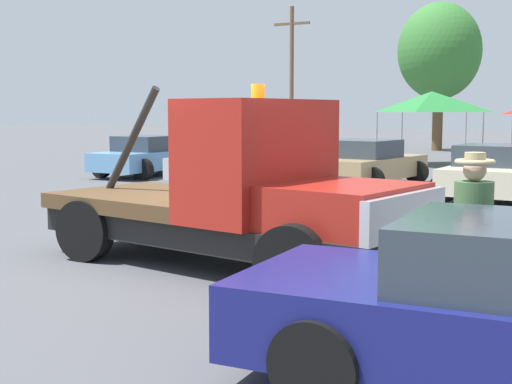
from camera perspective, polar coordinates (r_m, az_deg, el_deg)
The scene contains 11 objects.
ground_plane at distance 10.03m, azimuth -2.54°, elevation -5.82°, with size 160.00×160.00×0.00m, color #545459.
tow_truck at distance 9.65m, azimuth -1.01°, elevation -0.50°, with size 5.77×2.98×2.51m.
person_near_truck at distance 7.24m, azimuth 16.96°, elevation -2.60°, with size 0.39×0.39×1.74m.
parked_car_skyblue at distance 24.18m, azimuth -8.47°, elevation 2.85°, with size 2.41×4.56×1.34m.
parked_car_silver at distance 21.20m, azimuth -1.67°, elevation 2.42°, with size 2.73×4.70×1.34m.
parked_car_tan at distance 20.73m, azimuth 8.74°, elevation 2.26°, with size 2.93×4.56×1.34m.
parked_car_cream at distance 18.44m, azimuth 18.58°, elevation 1.49°, with size 2.51×4.60×1.34m.
canopy_tent_green at distance 29.46m, azimuth 13.89°, elevation 7.01°, with size 3.48×3.48×2.94m.
tree_center at distance 40.80m, azimuth 14.46°, elevation 10.82°, with size 4.51×4.51×8.05m.
traffic_cone at distance 14.21m, azimuth -5.31°, elevation -1.17°, with size 0.40×0.40×0.55m.
utility_pole at distance 41.48m, azimuth 2.87°, elevation 9.43°, with size 2.20×0.24×8.10m.
Camera 1 is at (4.98, -8.44, 2.13)m, focal length 50.00 mm.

